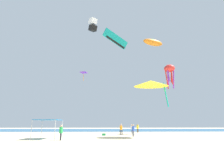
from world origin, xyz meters
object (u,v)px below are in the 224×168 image
(kite_box_white, at_px, (93,25))
(kite_parafoil_teal, at_px, (115,39))
(canopy_tent, at_px, (49,121))
(person_central, at_px, (121,128))
(kite_inflatable_orange, at_px, (153,42))
(person_rightmost, at_px, (133,129))
(kite_octopus_red, at_px, (169,70))
(kite_delta_yellow, at_px, (151,84))
(cooler_box, at_px, (104,134))
(kite_diamond_purple, at_px, (84,73))
(person_leftmost, at_px, (61,131))
(person_near_tent, at_px, (138,127))
(person_far_shore, at_px, (132,128))

(kite_box_white, xyz_separation_m, kite_parafoil_teal, (3.93, -2.31, -3.99))
(canopy_tent, height_order, person_central, canopy_tent)
(kite_parafoil_teal, relative_size, kite_inflatable_orange, 0.82)
(canopy_tent, bearing_deg, kite_box_white, 56.28)
(person_rightmost, bearing_deg, kite_inflatable_orange, -176.97)
(kite_octopus_red, bearing_deg, kite_delta_yellow, -171.82)
(cooler_box, relative_size, kite_inflatable_orange, 0.11)
(cooler_box, distance_m, kite_octopus_red, 17.12)
(cooler_box, distance_m, kite_diamond_purple, 21.37)
(cooler_box, relative_size, kite_box_white, 0.22)
(kite_delta_yellow, distance_m, kite_diamond_purple, 23.71)
(kite_parafoil_teal, bearing_deg, person_central, 43.28)
(person_leftmost, height_order, kite_diamond_purple, kite_diamond_purple)
(kite_box_white, relative_size, kite_inflatable_orange, 0.51)
(kite_octopus_red, xyz_separation_m, kite_inflatable_orange, (-1.55, 4.40, 7.79))
(person_near_tent, bearing_deg, kite_box_white, 116.12)
(person_leftmost, bearing_deg, kite_box_white, 153.29)
(kite_box_white, relative_size, kite_delta_yellow, 0.54)
(person_central, distance_m, cooler_box, 3.36)
(kite_inflatable_orange, bearing_deg, canopy_tent, 18.00)
(person_rightmost, bearing_deg, person_central, -126.08)
(person_rightmost, bearing_deg, kite_box_white, -81.21)
(cooler_box, distance_m, kite_inflatable_orange, 23.42)
(person_rightmost, bearing_deg, person_far_shore, -151.50)
(kite_octopus_red, bearing_deg, kite_parafoil_teal, 160.75)
(cooler_box, xyz_separation_m, kite_inflatable_orange, (10.63, 8.01, 19.27))
(person_rightmost, relative_size, kite_delta_yellow, 0.34)
(canopy_tent, xyz_separation_m, kite_inflatable_orange, (17.16, 13.70, 17.34))
(person_leftmost, xyz_separation_m, kite_box_white, (2.35, 8.23, 18.15))
(cooler_box, relative_size, kite_parafoil_teal, 0.14)
(canopy_tent, xyz_separation_m, person_rightmost, (10.66, 3.38, -1.14))
(canopy_tent, height_order, kite_inflatable_orange, kite_inflatable_orange)
(person_rightmost, distance_m, kite_diamond_purple, 23.93)
(person_leftmost, height_order, kite_inflatable_orange, kite_inflatable_orange)
(canopy_tent, relative_size, kite_delta_yellow, 0.64)
(canopy_tent, distance_m, kite_diamond_purple, 24.10)
(person_rightmost, height_order, person_far_shore, person_rightmost)
(kite_box_white, height_order, kite_inflatable_orange, kite_inflatable_orange)
(person_far_shore, relative_size, kite_diamond_purple, 0.73)
(person_leftmost, distance_m, kite_diamond_purple, 26.16)
(kite_octopus_red, bearing_deg, kite_diamond_purple, 101.79)
(kite_parafoil_teal, bearing_deg, person_far_shore, 35.77)
(person_near_tent, xyz_separation_m, person_rightmost, (-2.55, -10.96, -0.04))
(person_rightmost, bearing_deg, kite_octopus_red, 161.55)
(person_central, xyz_separation_m, cooler_box, (-2.76, -1.74, -0.82))
(canopy_tent, distance_m, kite_parafoil_teal, 15.98)
(person_rightmost, xyz_separation_m, kite_inflatable_orange, (6.50, 10.32, 18.47))
(person_far_shore, xyz_separation_m, kite_box_white, (-7.25, -4.87, 18.15))
(person_near_tent, height_order, kite_octopus_red, kite_octopus_red)
(canopy_tent, xyz_separation_m, person_central, (9.29, 7.43, -1.11))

